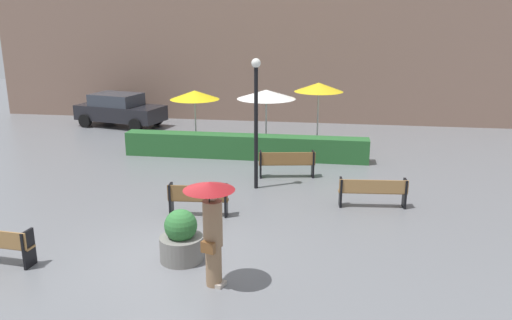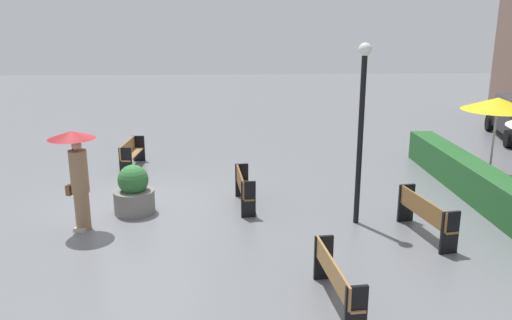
% 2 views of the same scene
% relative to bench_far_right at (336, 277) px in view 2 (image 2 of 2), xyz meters
% --- Properties ---
extents(ground_plane, '(60.00, 60.00, 0.00)m').
position_rel_bench_far_right_xyz_m(ground_plane, '(-4.64, -3.85, -0.50)').
color(ground_plane, slate).
extents(bench_far_right, '(1.90, 0.50, 0.82)m').
position_rel_bench_far_right_xyz_m(bench_far_right, '(0.00, 0.00, 0.00)').
color(bench_far_right, '#9E7242').
rests_on(bench_far_right, ground).
extents(bench_near_left, '(1.68, 0.51, 0.82)m').
position_rel_bench_far_right_xyz_m(bench_near_left, '(-8.21, -4.70, -0.01)').
color(bench_near_left, '#9E7242').
rests_on(bench_near_left, ground).
extents(bench_mid_center, '(1.62, 0.46, 0.87)m').
position_rel_bench_far_right_xyz_m(bench_mid_center, '(-4.63, -1.36, 0.02)').
color(bench_mid_center, brown).
rests_on(bench_mid_center, ground).
extents(bench_back_row, '(1.88, 0.67, 0.88)m').
position_rel_bench_far_right_xyz_m(bench_back_row, '(-2.63, 2.39, 0.02)').
color(bench_back_row, olive).
rests_on(bench_back_row, ground).
extents(pedestrian_with_umbrella, '(0.99, 0.99, 2.19)m').
position_rel_bench_far_right_xyz_m(pedestrian_with_umbrella, '(-3.39, -4.92, 0.92)').
color(pedestrian_with_umbrella, '#8C6B4C').
rests_on(pedestrian_with_umbrella, ground).
extents(planter_pot, '(0.95, 0.95, 1.17)m').
position_rel_bench_far_right_xyz_m(planter_pot, '(-4.32, -3.94, 0.01)').
color(planter_pot, slate).
rests_on(planter_pot, ground).
extents(lamp_post, '(0.28, 0.28, 3.98)m').
position_rel_bench_far_right_xyz_m(lamp_post, '(-3.46, 1.15, 1.94)').
color(lamp_post, black).
rests_on(lamp_post, ground).
extents(patio_umbrella_yellow, '(1.95, 1.95, 2.33)m').
position_rel_bench_far_right_xyz_m(patio_umbrella_yellow, '(-6.62, 5.77, 1.65)').
color(patio_umbrella_yellow, silver).
rests_on(patio_umbrella_yellow, ground).
extents(hedge_strip, '(9.12, 0.70, 0.88)m').
position_rel_bench_far_right_xyz_m(hedge_strip, '(-4.41, 4.55, -0.05)').
color(hedge_strip, '#28602D').
rests_on(hedge_strip, ground).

